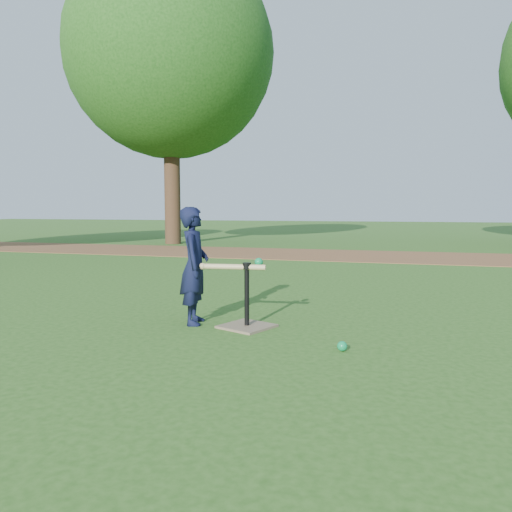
# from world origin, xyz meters

# --- Properties ---
(ground) EXTENTS (80.00, 80.00, 0.00)m
(ground) POSITION_xyz_m (0.00, 0.00, 0.00)
(ground) COLOR #285116
(ground) RESTS_ON ground
(dirt_strip) EXTENTS (24.00, 3.00, 0.01)m
(dirt_strip) POSITION_xyz_m (0.00, 7.50, 0.01)
(dirt_strip) COLOR brown
(dirt_strip) RESTS_ON ground
(child) EXTENTS (0.37, 0.47, 1.13)m
(child) POSITION_xyz_m (-0.85, -0.04, 0.57)
(child) COLOR black
(child) RESTS_ON ground
(wiffle_ball_ground) EXTENTS (0.08, 0.08, 0.08)m
(wiffle_ball_ground) POSITION_xyz_m (0.64, -0.59, 0.04)
(wiffle_ball_ground) COLOR #0C8848
(wiffle_ball_ground) RESTS_ON ground
(batting_tee) EXTENTS (0.56, 0.56, 0.61)m
(batting_tee) POSITION_xyz_m (-0.31, -0.05, 0.11)
(batting_tee) COLOR #7A664D
(batting_tee) RESTS_ON ground
(swing_action) EXTENTS (0.63, 0.22, 0.11)m
(swing_action) POSITION_xyz_m (-0.42, -0.06, 0.58)
(swing_action) COLOR tan
(swing_action) RESTS_ON ground
(tree_left) EXTENTS (6.40, 6.40, 9.08)m
(tree_left) POSITION_xyz_m (-6.00, 10.00, 5.87)
(tree_left) COLOR #382316
(tree_left) RESTS_ON ground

